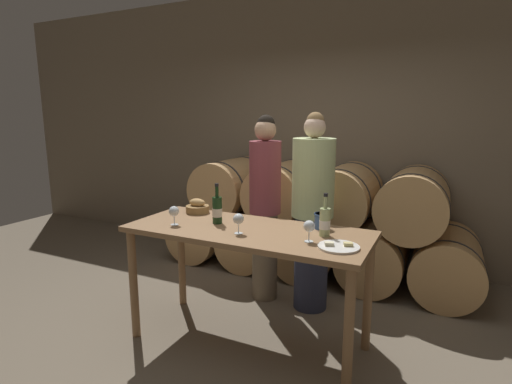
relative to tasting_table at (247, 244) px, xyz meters
name	(u,v)px	position (x,y,z in m)	size (l,w,h in m)	color
ground_plane	(248,342)	(0.00, 0.00, -0.80)	(10.00, 10.00, 0.00)	#726654
stone_wall_back	(331,127)	(0.00, 2.16, 0.80)	(10.00, 0.12, 3.20)	#7F705B
barrel_stack	(313,222)	(0.00, 1.58, -0.22)	(3.38, 0.94, 1.23)	tan
tasting_table	(247,244)	(0.00, 0.00, 0.00)	(1.80, 0.74, 0.92)	olive
person_left	(265,206)	(-0.21, 0.77, 0.11)	(0.29, 0.29, 1.74)	#756651
person_right	(312,213)	(0.25, 0.77, 0.09)	(0.37, 0.37, 1.77)	#2D334C
wine_bottle_red	(217,210)	(-0.28, 0.03, 0.22)	(0.08, 0.08, 0.31)	#193819
wine_bottle_white	(325,222)	(0.56, 0.08, 0.22)	(0.08, 0.08, 0.30)	#ADBC7F
blue_crock	(322,220)	(0.49, 0.24, 0.18)	(0.12, 0.12, 0.12)	#335693
bread_basket	(197,207)	(-0.61, 0.25, 0.16)	(0.20, 0.20, 0.12)	olive
cheese_plate	(339,247)	(0.71, -0.13, 0.13)	(0.26, 0.26, 0.04)	white
wine_glass_far_left	(174,212)	(-0.55, -0.15, 0.22)	(0.08, 0.08, 0.15)	white
wine_glass_left	(238,219)	(0.00, -0.13, 0.22)	(0.08, 0.08, 0.15)	white
wine_glass_center	(309,227)	(0.51, -0.09, 0.22)	(0.08, 0.08, 0.15)	white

